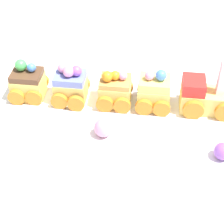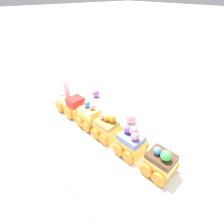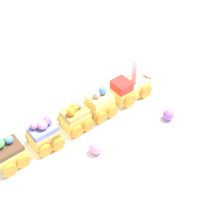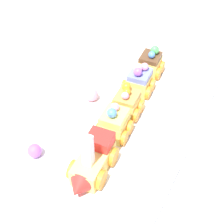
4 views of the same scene
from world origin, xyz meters
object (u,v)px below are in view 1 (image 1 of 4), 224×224
cake_train_locomotive (213,98)px  gumball_purple (223,151)px  cake_car_lemon (154,92)px  cake_car_caramel (115,90)px  gumball_pink (103,128)px  cake_car_chocolate (28,84)px  cake_car_blueberry (71,86)px

cake_train_locomotive → gumball_purple: bearing=-86.0°
cake_train_locomotive → cake_car_lemon: cake_train_locomotive is taller
cake_car_caramel → gumball_pink: cake_car_caramel is taller
cake_car_caramel → cake_car_chocolate: bearing=179.7°
cake_car_lemon → cake_car_blueberry: 0.15m
gumball_pink → gumball_purple: bearing=-3.4°
cake_car_blueberry → gumball_pink: size_ratio=2.41×
cake_train_locomotive → cake_car_caramel: 0.17m
cake_car_lemon → cake_car_blueberry: (-0.15, -0.01, 0.00)m
cake_car_lemon → gumball_purple: cake_car_lemon is taller
cake_car_lemon → cake_car_caramel: cake_car_lemon is taller
cake_car_caramel → gumball_purple: cake_car_caramel is taller
cake_train_locomotive → cake_car_lemon: (-0.10, -0.01, 0.00)m
cake_train_locomotive → cake_car_caramel: (-0.17, -0.02, 0.00)m
cake_car_blueberry → gumball_pink: (0.08, -0.08, -0.01)m
cake_car_caramel → cake_car_blueberry: 0.08m
cake_car_caramel → cake_car_chocolate: cake_car_chocolate is taller
cake_car_caramel → cake_car_chocolate: 0.16m
cake_car_caramel → cake_car_blueberry: bearing=179.9°
cake_train_locomotive → cake_car_lemon: bearing=-179.9°
cake_train_locomotive → cake_car_chocolate: 0.33m
cake_car_lemon → cake_car_caramel: size_ratio=1.09×
cake_car_blueberry → gumball_pink: bearing=-50.9°
cake_car_lemon → cake_car_caramel: (-0.07, -0.01, -0.00)m
cake_car_chocolate → gumball_pink: size_ratio=2.37×
gumball_purple → cake_car_caramel: bearing=152.2°
cake_car_blueberry → cake_car_lemon: bearing=0.0°
cake_car_blueberry → gumball_purple: size_ratio=2.71×
cake_car_caramel → gumball_purple: (0.19, -0.10, -0.01)m
gumball_purple → gumball_pink: bearing=176.6°
cake_car_lemon → gumball_pink: size_ratio=2.47×
cake_car_blueberry → cake_car_chocolate: size_ratio=1.02×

